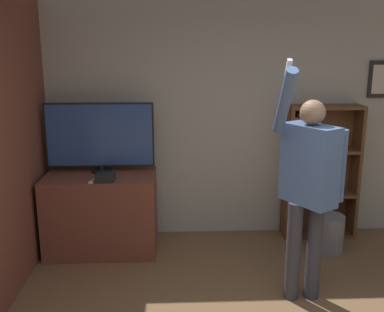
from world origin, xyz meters
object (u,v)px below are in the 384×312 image
person (308,181)px  television (100,137)px  waste_bin (328,233)px  bookshelf (313,171)px  game_console (105,177)px

person → television: bearing=-153.7°
person → waste_bin: size_ratio=5.15×
bookshelf → person: bearing=-109.4°
television → waste_bin: (2.44, -0.27, -1.03)m
game_console → waste_bin: game_console is taller
television → person: person is taller
television → bookshelf: size_ratio=0.75×
game_console → waste_bin: bearing=1.9°
game_console → bookshelf: (2.28, 0.50, -0.10)m
person → waste_bin: person is taller
television → waste_bin: bearing=-6.2°
bookshelf → waste_bin: bookshelf is taller
game_console → person: size_ratio=0.09×
television → person: 2.24m
television → game_console: bearing=-75.6°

